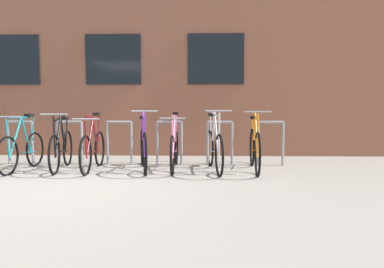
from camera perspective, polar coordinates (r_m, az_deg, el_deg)
name	(u,v)px	position (r m, az deg, el deg)	size (l,w,h in m)	color
ground_plane	(57,186)	(5.22, -22.03, -8.27)	(42.00, 42.00, 0.00)	#9E998E
storefront_building	(143,62)	(12.12, -8.40, 12.05)	(28.00, 7.97, 5.53)	brown
bike_rack	(119,139)	(6.79, -12.32, -0.78)	(6.53, 0.05, 0.88)	gray
bicycle_orange	(255,148)	(6.15, 10.67, -2.36)	(0.44, 1.82, 1.10)	black
bicycle_black	(62,149)	(6.58, -21.42, -2.33)	(0.45, 1.67, 1.05)	black
bicycle_teal	(22,149)	(6.80, -27.04, -2.35)	(0.44, 1.63, 1.04)	black
bicycle_pink	(175,148)	(6.18, -3.01, -2.46)	(0.44, 1.78, 1.07)	black
bicycle_silver	(214,149)	(6.02, 3.84, -2.50)	(0.44, 1.74, 1.11)	black
bicycle_maroon	(93,149)	(6.33, -16.55, -2.46)	(0.44, 1.67, 1.06)	black
bicycle_purple	(144,148)	(6.15, -8.30, -2.37)	(0.53, 1.71, 1.11)	black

